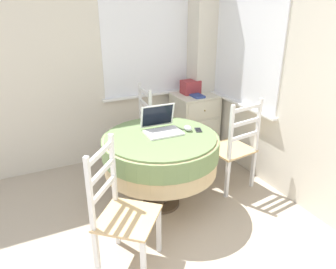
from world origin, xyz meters
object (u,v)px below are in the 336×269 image
object	(u,v)px
laptop	(161,127)
book_on_cabinet	(197,96)
corner_cabinet	(194,123)
round_dining_table	(161,151)
dining_chair_camera_near	(121,213)
storage_box	(191,87)
computer_mouse	(188,128)
cell_phone	(198,130)
dining_chair_near_right_window	(234,148)
dining_chair_near_back_window	(135,133)

from	to	relation	value
laptop	book_on_cabinet	world-z (taller)	laptop
corner_cabinet	round_dining_table	bearing A→B (deg)	-134.23
round_dining_table	dining_chair_camera_near	size ratio (longest dim) A/B	1.09
book_on_cabinet	storage_box	bearing A→B (deg)	90.83
round_dining_table	laptop	xyz separation A→B (m)	(0.05, 0.09, 0.21)
dining_chair_camera_near	round_dining_table	bearing A→B (deg)	44.55
round_dining_table	storage_box	distance (m)	1.37
laptop	computer_mouse	size ratio (longest dim) A/B	3.45
corner_cabinet	storage_box	size ratio (longest dim) A/B	3.51
book_on_cabinet	cell_phone	bearing A→B (deg)	-119.84
computer_mouse	dining_chair_camera_near	world-z (taller)	dining_chair_camera_near
dining_chair_near_right_window	storage_box	distance (m)	1.11
round_dining_table	computer_mouse	size ratio (longest dim) A/B	10.88
round_dining_table	laptop	bearing A→B (deg)	60.58
corner_cabinet	dining_chair_near_right_window	bearing A→B (deg)	-95.83
dining_chair_near_right_window	dining_chair_camera_near	world-z (taller)	same
laptop	computer_mouse	bearing A→B (deg)	-20.80
dining_chair_near_right_window	book_on_cabinet	world-z (taller)	dining_chair_near_right_window
laptop	cell_phone	world-z (taller)	laptop
laptop	corner_cabinet	distance (m)	1.29
round_dining_table	cell_phone	xyz separation A→B (m)	(0.38, -0.04, 0.16)
round_dining_table	dining_chair_near_right_window	world-z (taller)	dining_chair_near_right_window
computer_mouse	round_dining_table	bearing A→B (deg)	179.91
computer_mouse	dining_chair_near_right_window	bearing A→B (deg)	-2.91
dining_chair_near_back_window	dining_chair_camera_near	size ratio (longest dim) A/B	1.00
cell_phone	dining_chair_camera_near	xyz separation A→B (m)	(-0.96, -0.54, -0.29)
cell_phone	dining_chair_near_back_window	size ratio (longest dim) A/B	0.12
cell_phone	book_on_cabinet	xyz separation A→B (m)	(0.51, 0.89, 0.04)
cell_phone	dining_chair_camera_near	distance (m)	1.14
laptop	dining_chair_camera_near	distance (m)	0.98
round_dining_table	corner_cabinet	xyz separation A→B (m)	(0.92, 0.95, -0.20)
cell_phone	corner_cabinet	bearing A→B (deg)	61.08
computer_mouse	dining_chair_camera_near	xyz separation A→B (m)	(-0.87, -0.57, -0.31)
dining_chair_camera_near	corner_cabinet	xyz separation A→B (m)	(1.51, 1.52, -0.07)
laptop	dining_chair_camera_near	xyz separation A→B (m)	(-0.63, -0.66, -0.33)
round_dining_table	dining_chair_near_right_window	size ratio (longest dim) A/B	1.09
book_on_cabinet	round_dining_table	bearing A→B (deg)	-136.16
laptop	computer_mouse	xyz separation A→B (m)	(0.23, -0.09, -0.03)
dining_chair_near_back_window	dining_chair_near_right_window	distance (m)	1.14
laptop	book_on_cabinet	bearing A→B (deg)	42.36
laptop	book_on_cabinet	distance (m)	1.14
round_dining_table	book_on_cabinet	bearing A→B (deg)	43.84
computer_mouse	dining_chair_camera_near	distance (m)	1.09
cell_phone	computer_mouse	bearing A→B (deg)	157.42
dining_chair_near_back_window	corner_cabinet	bearing A→B (deg)	8.82
computer_mouse	dining_chair_near_back_window	xyz separation A→B (m)	(-0.23, 0.81, -0.31)
computer_mouse	dining_chair_near_right_window	xyz separation A→B (m)	(0.54, -0.03, -0.31)
dining_chair_near_right_window	book_on_cabinet	bearing A→B (deg)	85.67
round_dining_table	dining_chair_camera_near	bearing A→B (deg)	-135.45
corner_cabinet	laptop	bearing A→B (deg)	-135.44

